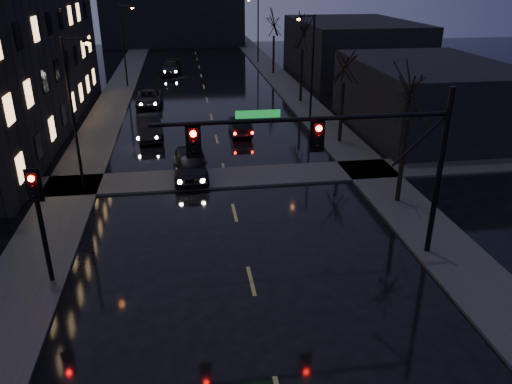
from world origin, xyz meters
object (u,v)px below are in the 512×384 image
object	(u,v)px
oncoming_car_d	(171,68)
oncoming_car_b	(149,127)
oncoming_car_a	(190,164)
lead_car	(240,125)
oncoming_car_c	(149,98)

from	to	relation	value
oncoming_car_d	oncoming_car_b	bearing A→B (deg)	-86.15
oncoming_car_a	lead_car	distance (m)	8.92
oncoming_car_d	lead_car	world-z (taller)	oncoming_car_d
oncoming_car_b	oncoming_car_c	distance (m)	9.60
oncoming_car_c	oncoming_car_d	xyz separation A→B (m)	(1.72, 15.06, 0.06)
oncoming_car_c	oncoming_car_d	bearing A→B (deg)	83.40
oncoming_car_a	oncoming_car_c	distance (m)	17.96
lead_car	oncoming_car_d	bearing A→B (deg)	-77.87
oncoming_car_c	oncoming_car_b	bearing A→B (deg)	-87.44
oncoming_car_a	lead_car	world-z (taller)	oncoming_car_a
oncoming_car_d	lead_car	size ratio (longest dim) A/B	1.26
oncoming_car_a	lead_car	size ratio (longest dim) A/B	1.19
oncoming_car_a	oncoming_car_d	size ratio (longest dim) A/B	0.95
oncoming_car_c	lead_car	bearing A→B (deg)	-54.22
oncoming_car_b	lead_car	distance (m)	6.51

